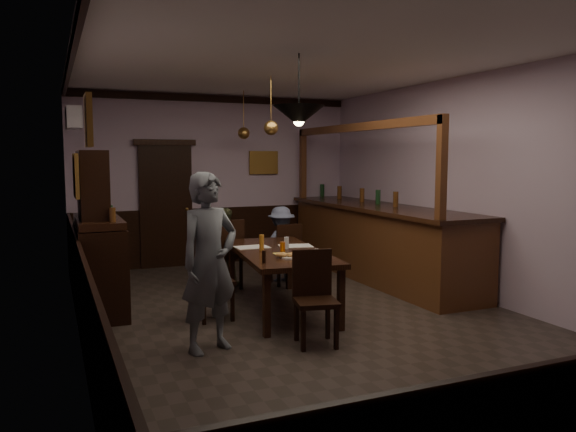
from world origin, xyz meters
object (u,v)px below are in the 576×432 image
person_seated_right (281,244)px  bar_counter (378,240)px  chair_near (314,293)px  coffee_cup (317,252)px  pendant_iron (299,116)px  pendant_brass_mid (271,128)px  chair_far_right (287,251)px  dining_table (279,255)px  person_standing (209,262)px  person_seated_left (223,246)px  chair_side (207,275)px  pendant_brass_far (244,133)px  chair_far_left (227,251)px  sideboard (98,248)px  soda_can (283,247)px

person_seated_right → bar_counter: 1.54m
chair_near → coffee_cup: (0.39, 0.74, 0.28)m
bar_counter → pendant_iron: size_ratio=5.60×
pendant_brass_mid → chair_far_right: bearing=42.0°
dining_table → person_standing: 1.64m
person_seated_left → pendant_brass_mid: (0.49, -0.72, 1.72)m
chair_side → pendant_brass_far: bearing=-26.8°
person_standing → pendant_brass_far: pendant_brass_far is taller
chair_near → dining_table: bearing=95.8°
chair_far_right → pendant_brass_mid: pendant_brass_mid is taller
chair_far_right → chair_near: size_ratio=0.97×
chair_far_left → bar_counter: 2.42m
coffee_cup → pendant_brass_far: bearing=93.4°
chair_side → person_seated_right: bearing=-45.0°
sideboard → pendant_iron: size_ratio=2.58×
pendant_brass_mid → person_standing: bearing=-125.6°
dining_table → pendant_brass_far: (0.43, 2.65, 1.61)m
soda_can → bar_counter: bar_counter is taller
chair_near → pendant_iron: (0.05, 0.52, 1.82)m
person_seated_right → person_seated_left: bearing=-10.9°
person_seated_right → chair_side: bearing=41.0°
dining_table → coffee_cup: (0.24, -0.57, 0.11)m
chair_side → sideboard: sideboard is taller
person_seated_right → coffee_cup: size_ratio=14.40×
chair_side → person_standing: 1.10m
chair_far_left → chair_side: (-0.66, -1.41, -0.03)m
person_seated_left → sideboard: 1.99m
chair_side → pendant_iron: (0.85, -0.70, 1.81)m
person_standing → coffee_cup: (1.43, 0.54, -0.08)m
person_seated_left → pendant_iron: 2.97m
person_standing → coffee_cup: bearing=0.3°
person_seated_left → pendant_brass_far: 2.13m
person_standing → pendant_brass_far: (1.62, 3.76, 1.42)m
chair_far_left → coffee_cup: chair_far_left is taller
person_seated_right → pendant_iron: 2.97m
chair_side → sideboard: (-1.13, 0.90, 0.26)m
sideboard → bar_counter: (4.20, 0.30, -0.18)m
bar_counter → sideboard: bearing=-175.9°
person_seated_left → pendant_brass_far: (0.69, 1.06, 1.72)m
chair_near → sideboard: bearing=144.8°
chair_far_left → bar_counter: (2.41, -0.21, 0.05)m
person_seated_left → bar_counter: size_ratio=0.27×
chair_near → bar_counter: size_ratio=0.22×
pendant_brass_mid → person_seated_left: bearing=124.5°
chair_far_right → person_standing: 2.96m
chair_far_right → person_seated_left: bearing=-23.4°
dining_table → pendant_brass_far: size_ratio=2.84×
chair_far_right → person_standing: (-1.80, -2.33, 0.37)m
chair_far_right → bar_counter: 1.52m
person_standing → soda_can: (1.19, 1.01, -0.07)m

